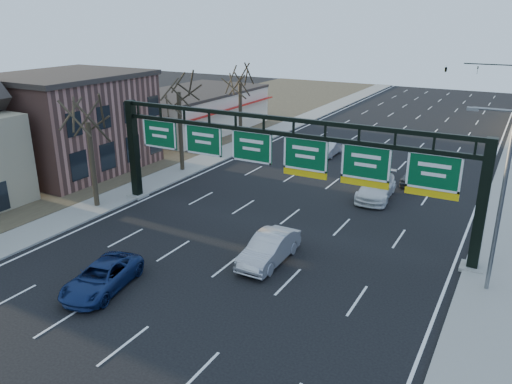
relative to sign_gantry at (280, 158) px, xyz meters
The scene contains 18 objects.
ground 9.24m from the sign_gantry, 91.15° to the right, with size 160.00×160.00×0.00m, color black.
sidewalk_left 18.24m from the sign_gantry, 137.20° to the left, with size 3.00×120.00×0.12m, color gray.
sidewalk_right 18.02m from the sign_gantry, 43.51° to the left, with size 3.00×120.00×0.12m, color gray.
dirt_strip_left 28.25m from the sign_gantry, 154.50° to the left, with size 21.00×120.00×0.06m, color #473D2B.
lane_markings 12.86m from the sign_gantry, 90.76° to the left, with size 21.60×120.00×0.01m, color white.
sign_gantry is the anchor object (origin of this frame).
brick_block 21.87m from the sign_gantry, behind, with size 10.40×12.40×8.30m.
cream_strip 30.24m from the sign_gantry, 135.86° to the left, with size 10.90×18.40×4.70m.
tree_gantry 13.53m from the sign_gantry, 166.97° to the right, with size 3.60×3.60×8.48m.
tree_mid 15.08m from the sign_gantry, 151.63° to the left, with size 3.60×3.60×9.24m.
tree_far 21.57m from the sign_gantry, 127.32° to the left, with size 3.60×3.60×8.86m.
streetlight_near 12.48m from the sign_gantry, ahead, with size 2.15×0.22×9.00m.
traffic_signal_mast 47.33m from the sign_gantry, 83.29° to the left, with size 10.16×0.54×7.00m.
car_blue_suv 12.54m from the sign_gantry, 110.73° to the right, with size 2.24×4.86×1.35m, color navy.
car_silver_sedan 6.14m from the sign_gantry, 70.14° to the right, with size 1.70×4.88×1.61m, color #A7A7AC.
car_white_wagon 10.05m from the sign_gantry, 65.62° to the left, with size 2.27×5.58×1.62m, color white.
car_grey_far 15.10m from the sign_gantry, 66.46° to the left, with size 1.91×4.75×1.62m, color #434548.
car_silver_distant 18.92m from the sign_gantry, 101.21° to the left, with size 1.50×4.29×1.41m, color #ABABB0.
Camera 1 is at (13.14, -18.44, 12.84)m, focal length 35.00 mm.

